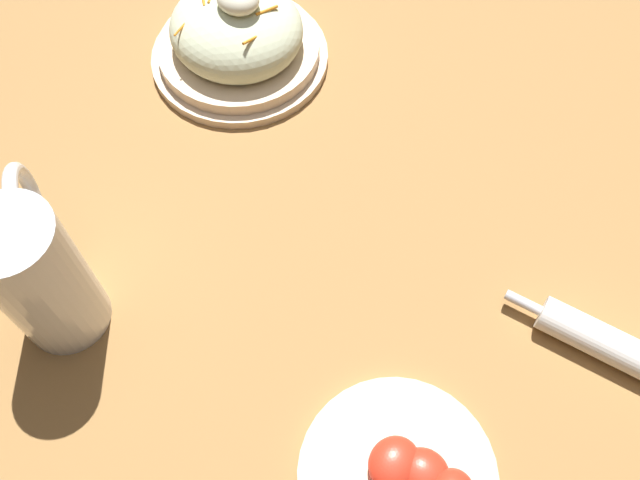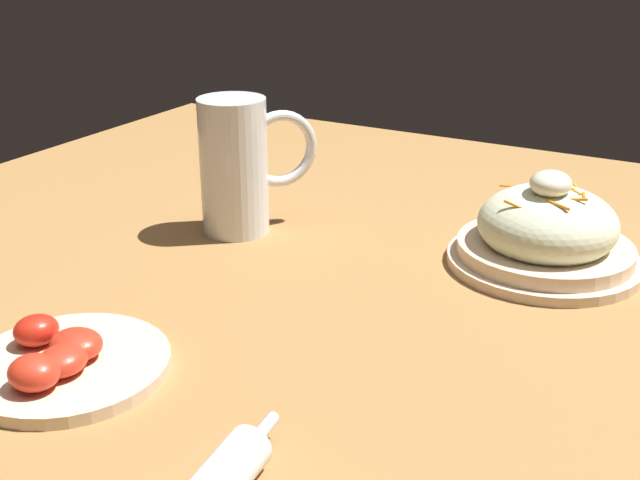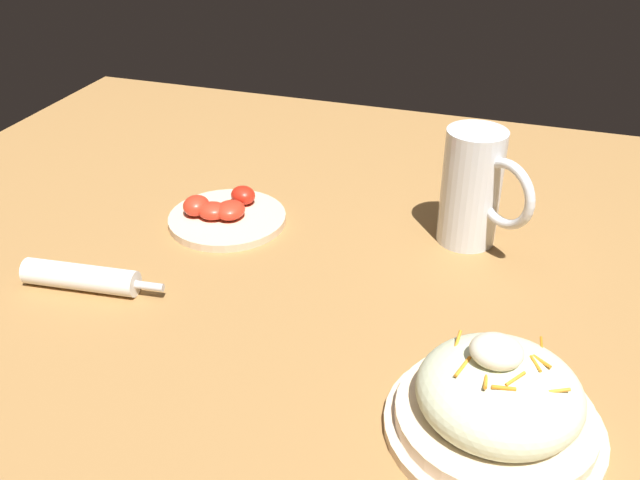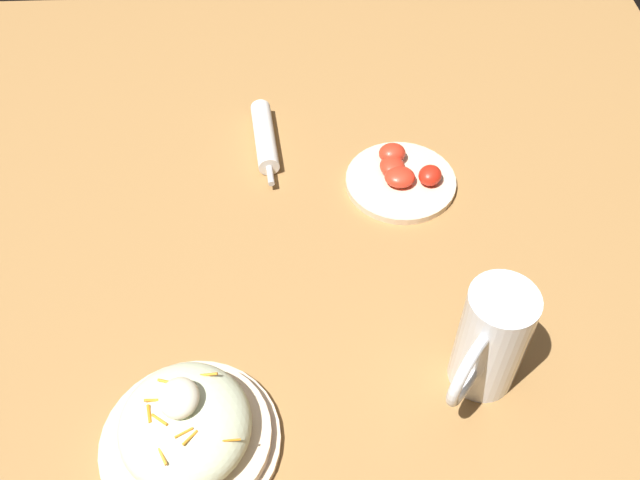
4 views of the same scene
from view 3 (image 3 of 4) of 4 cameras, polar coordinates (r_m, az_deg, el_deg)
ground_plane at (r=0.84m, az=-2.84°, el=-5.81°), size 1.43×1.43×0.00m
salad_plate at (r=0.69m, az=14.27°, el=-12.75°), size 0.21×0.21×0.11m
beer_mug at (r=0.97m, az=12.35°, el=3.78°), size 0.13×0.11×0.16m
napkin_roll at (r=0.92m, az=-18.86°, el=-2.90°), size 0.19×0.05×0.03m
tomato_plate at (r=1.03m, az=-7.77°, el=2.08°), size 0.17×0.17×0.04m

